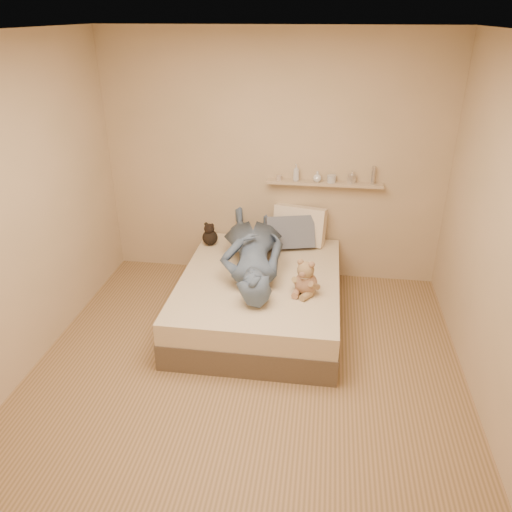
% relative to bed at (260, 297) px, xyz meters
% --- Properties ---
extents(room, '(3.80, 3.80, 3.80)m').
position_rel_bed_xyz_m(room, '(0.00, -0.93, 1.08)').
color(room, '#9B7650').
rests_on(room, ground).
extents(bed, '(1.50, 1.90, 0.45)m').
position_rel_bed_xyz_m(bed, '(0.00, 0.00, 0.00)').
color(bed, brown).
rests_on(bed, floor).
extents(game_console, '(0.18, 0.10, 0.06)m').
position_rel_bed_xyz_m(game_console, '(0.05, -0.52, 0.38)').
color(game_console, silver).
rests_on(game_console, bed).
extents(teddy_bear, '(0.27, 0.27, 0.33)m').
position_rel_bed_xyz_m(teddy_bear, '(0.44, -0.27, 0.36)').
color(teddy_bear, tan).
rests_on(teddy_bear, bed).
extents(dark_plush, '(0.17, 0.17, 0.26)m').
position_rel_bed_xyz_m(dark_plush, '(-0.63, 0.63, 0.34)').
color(dark_plush, black).
rests_on(dark_plush, bed).
extents(pillow_cream, '(0.59, 0.35, 0.42)m').
position_rel_bed_xyz_m(pillow_cream, '(0.31, 0.83, 0.43)').
color(pillow_cream, beige).
rests_on(pillow_cream, bed).
extents(pillow_grey, '(0.55, 0.38, 0.37)m').
position_rel_bed_xyz_m(pillow_grey, '(0.22, 0.69, 0.40)').
color(pillow_grey, slate).
rests_on(pillow_grey, bed).
extents(person, '(0.86, 1.74, 0.40)m').
position_rel_bed_xyz_m(person, '(-0.10, 0.18, 0.43)').
color(person, '#495973').
rests_on(person, bed).
extents(wall_shelf, '(1.20, 0.12, 0.03)m').
position_rel_bed_xyz_m(wall_shelf, '(0.55, 0.91, 0.88)').
color(wall_shelf, tan).
rests_on(wall_shelf, wall_back).
extents(shelf_bottles, '(1.01, 0.12, 0.19)m').
position_rel_bed_xyz_m(shelf_bottles, '(0.53, 0.91, 0.96)').
color(shelf_bottles, '#BFAEA3').
rests_on(shelf_bottles, wall_shelf).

